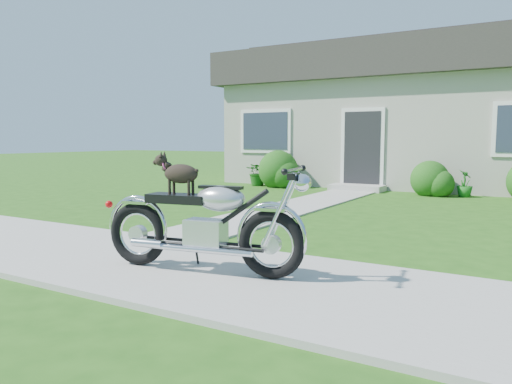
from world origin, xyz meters
TOP-DOWN VIEW (x-y plane):
  - ground at (0.00, 0.00)m, footprint 80.00×80.00m
  - sidewalk at (0.00, 0.00)m, footprint 24.00×2.20m
  - walkway at (-1.50, 5.00)m, footprint 1.20×8.00m
  - house at (-0.00, 11.99)m, footprint 12.60×7.03m
  - shrub_row at (0.46, 8.50)m, footprint 9.84×1.14m
  - potted_plant_left at (-4.51, 8.55)m, footprint 0.72×0.81m
  - potted_plant_right at (1.17, 8.55)m, footprint 0.48×0.48m
  - motorcycle_with_dog at (-0.08, -0.08)m, footprint 2.21×0.71m

SIDE VIEW (x-z plane):
  - ground at x=0.00m, z-range 0.00..0.00m
  - walkway at x=-1.50m, z-range 0.00..0.03m
  - sidewalk at x=0.00m, z-range 0.00..0.04m
  - potted_plant_right at x=1.17m, z-range 0.00..0.64m
  - potted_plant_left at x=-4.51m, z-range 0.00..0.82m
  - shrub_row at x=0.46m, z-range -0.13..1.00m
  - motorcycle_with_dog at x=-0.08m, z-range -0.03..1.15m
  - house at x=0.00m, z-range -0.09..4.41m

